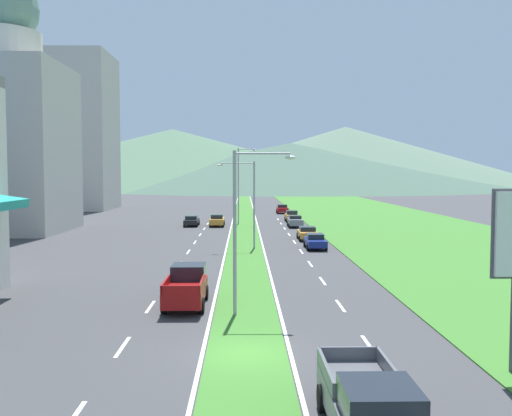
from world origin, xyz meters
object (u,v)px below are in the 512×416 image
Objects in this scene: pickup_truck_0 at (186,287)px; car_2 at (217,220)px; street_lamp_mid at (249,198)px; street_lamp_near at (242,220)px; car_0 at (307,233)px; car_1 at (192,221)px; car_4 at (282,209)px; car_5 at (315,241)px; car_3 at (292,216)px; pickup_truck_1 at (368,405)px; car_6 at (295,221)px; street_lamp_far at (240,181)px.

car_2 is at bearing 0.54° from pickup_truck_0.
car_2 is (-4.05, 22.58, -4.03)m from street_lamp_mid.
car_0 is at bearing 77.98° from street_lamp_near.
car_1 is 45.66m from pickup_truck_0.
street_lamp_near is 2.00× the size of car_4.
street_lamp_near is at bearing -15.17° from car_5.
street_lamp_near is 1.81× the size of car_2.
car_3 is (13.91, 6.62, 0.08)m from car_1.
car_4 is (-0.05, 39.00, 0.04)m from car_0.
pickup_truck_1 is (-3.42, -45.54, 0.26)m from car_0.
car_6 is (6.77, 46.07, -4.04)m from street_lamp_near.
pickup_truck_0 is (-3.63, -22.53, -3.83)m from street_lamp_mid.
car_1 is (-6.46, -2.02, -5.17)m from street_lamp_far.
street_lamp_far is 63.79m from pickup_truck_1.
car_0 is 21.00m from car_1.
car_6 is at bearing -12.66° from pickup_truck_0.
street_lamp_far is 2.43× the size of car_0.
car_6 is at bearing 73.71° from street_lamp_mid.
pickup_truck_1 is at bearing -170.52° from car_1.
car_2 is at bearing -146.53° from car_0.
street_lamp_mid is at bearing -87.71° from street_lamp_far.
street_lamp_near is 1.79× the size of car_1.
pickup_truck_1 is (6.43, -15.97, 0.00)m from pickup_truck_0.
street_lamp_mid is at bearing -89.76° from car_5.
car_1 is 3.43m from car_2.
street_lamp_mid is 1.88× the size of car_5.
car_1 is at bearing -97.64° from car_6.
car_6 is at bearing 0.02° from car_4.
car_4 is at bearing -179.98° from car_6.
street_lamp_near is at bearing -128.25° from pickup_truck_0.
street_lamp_near reaches higher than car_3.
street_lamp_far is 2.25× the size of car_1.
street_lamp_far is 26.48m from car_5.
street_lamp_mid is 1.92× the size of car_6.
pickup_truck_1 is at bearing -4.29° from car_0.
pickup_truck_0 is at bearing -158.06° from pickup_truck_1.
street_lamp_mid reaches higher than pickup_truck_0.
pickup_truck_0 is at bearing -23.49° from car_5.
pickup_truck_1 is at bearing -85.83° from street_lamp_mid.
car_3 is at bearing -10.94° from pickup_truck_0.
pickup_truck_1 is (3.80, -63.49, -4.90)m from street_lamp_far.
car_6 is (13.64, -1.83, 0.07)m from car_1.
car_0 is 0.79× the size of pickup_truck_0.
car_6 is (6.18, 21.14, -4.03)m from street_lamp_mid.
car_3 is (0.23, 22.55, 0.07)m from car_0.
street_lamp_far reaches higher than car_6.
car_6 reaches higher than car_4.
pickup_truck_0 is 17.21m from pickup_truck_1.
car_0 is 0.94× the size of car_2.
car_1 is (-13.68, 15.93, -0.01)m from car_0.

